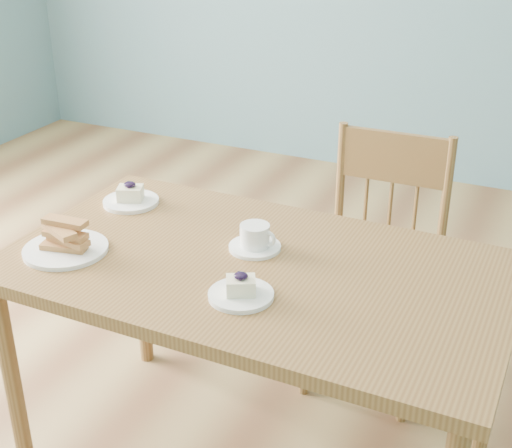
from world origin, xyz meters
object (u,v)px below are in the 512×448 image
at_px(cheesecake_plate_far, 131,198).
at_px(dining_table, 255,287).
at_px(biscotti_plate, 65,242).
at_px(cheesecake_plate_near, 241,291).
at_px(coffee_cup, 255,239).
at_px(dining_chair, 377,263).

bearing_deg(cheesecake_plate_far, dining_table, -20.06).
xyz_separation_m(cheesecake_plate_far, biscotti_plate, (0.02, -0.34, 0.01)).
height_order(cheesecake_plate_near, coffee_cup, coffee_cup).
height_order(dining_chair, cheesecake_plate_far, dining_chair).
height_order(dining_chair, cheesecake_plate_near, dining_chair).
relative_size(dining_table, biscotti_plate, 5.83).
distance_m(coffee_cup, biscotti_plate, 0.51).
distance_m(cheesecake_plate_near, biscotti_plate, 0.53).
bearing_deg(coffee_cup, dining_chair, 72.48).
height_order(dining_table, cheesecake_plate_far, cheesecake_plate_far).
distance_m(dining_table, cheesecake_plate_near, 0.19).
bearing_deg(coffee_cup, cheesecake_plate_far, 171.07).
relative_size(cheesecake_plate_near, coffee_cup, 1.12).
distance_m(cheesecake_plate_near, cheesecake_plate_far, 0.65).
distance_m(dining_chair, cheesecake_plate_near, 0.81).
relative_size(dining_chair, cheesecake_plate_near, 5.52).
bearing_deg(cheesecake_plate_far, coffee_cup, -13.24).
xyz_separation_m(dining_chair, cheesecake_plate_far, (-0.68, -0.40, 0.27)).
height_order(cheesecake_plate_near, cheesecake_plate_far, cheesecake_plate_far).
height_order(cheesecake_plate_near, biscotti_plate, biscotti_plate).
xyz_separation_m(cheesecake_plate_near, cheesecake_plate_far, (-0.54, 0.35, 0.00)).
xyz_separation_m(dining_table, cheesecake_plate_far, (-0.51, 0.18, 0.09)).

